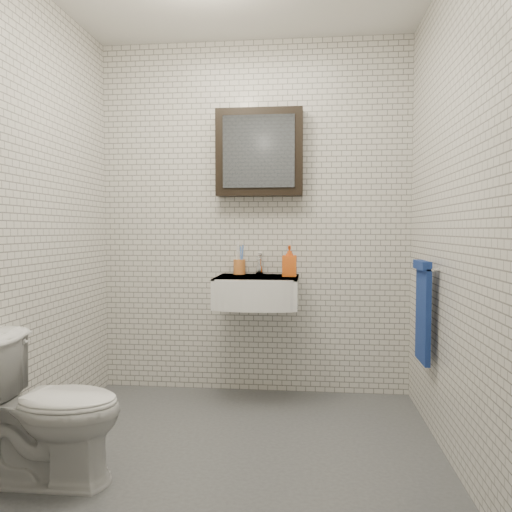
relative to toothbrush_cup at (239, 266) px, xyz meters
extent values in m
cube|color=#45484C|center=(0.09, -0.94, -0.90)|extent=(2.20, 2.00, 0.01)
cube|color=silver|center=(0.09, 0.06, 0.34)|extent=(2.20, 0.02, 2.50)
cube|color=silver|center=(0.09, -1.94, 0.34)|extent=(2.20, 0.02, 2.50)
cube|color=silver|center=(-1.01, -0.94, 0.34)|extent=(0.02, 2.00, 2.50)
cube|color=silver|center=(1.19, -0.94, 0.34)|extent=(0.02, 2.00, 2.50)
cube|color=white|center=(0.14, -0.17, -0.16)|extent=(0.55, 0.45, 0.20)
cylinder|color=silver|center=(0.14, -0.15, -0.07)|extent=(0.31, 0.31, 0.02)
cylinder|color=silver|center=(0.14, -0.15, -0.06)|extent=(0.04, 0.04, 0.01)
cube|color=white|center=(0.14, -0.17, -0.06)|extent=(0.55, 0.45, 0.01)
cylinder|color=silver|center=(0.14, 0.00, -0.03)|extent=(0.06, 0.06, 0.06)
cylinder|color=silver|center=(0.14, 0.00, 0.03)|extent=(0.03, 0.03, 0.08)
cylinder|color=silver|center=(0.14, -0.06, 0.06)|extent=(0.02, 0.12, 0.02)
cube|color=silver|center=(0.14, 0.03, 0.09)|extent=(0.02, 0.09, 0.01)
cube|color=black|center=(0.14, -0.01, 0.79)|extent=(0.60, 0.14, 0.60)
cube|color=#3F444C|center=(0.14, -0.09, 0.79)|extent=(0.49, 0.01, 0.49)
cylinder|color=silver|center=(1.15, -0.59, 0.04)|extent=(0.02, 0.30, 0.02)
cylinder|color=silver|center=(1.17, -0.46, 0.04)|extent=(0.04, 0.02, 0.02)
cylinder|color=silver|center=(1.17, -0.72, 0.04)|extent=(0.04, 0.02, 0.02)
cube|color=navy|center=(1.14, -0.59, -0.23)|extent=(0.03, 0.26, 0.54)
cube|color=navy|center=(1.13, -0.59, 0.06)|extent=(0.05, 0.26, 0.05)
cylinder|color=orange|center=(0.00, 0.00, -0.01)|extent=(0.10, 0.10, 0.10)
cylinder|color=white|center=(-0.02, -0.01, 0.06)|extent=(0.02, 0.03, 0.20)
cylinder|color=#457ADE|center=(0.01, -0.01, 0.05)|extent=(0.02, 0.02, 0.18)
cylinder|color=white|center=(-0.01, 0.01, 0.07)|extent=(0.02, 0.04, 0.21)
cylinder|color=#457ADE|center=(0.02, 0.01, 0.06)|extent=(0.03, 0.04, 0.19)
imported|color=orange|center=(0.36, -0.13, 0.05)|extent=(0.10, 0.10, 0.21)
imported|color=white|center=(-0.71, -1.35, -0.56)|extent=(0.68, 0.39, 0.69)
camera|label=1|loc=(0.49, -3.49, 0.26)|focal=35.00mm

